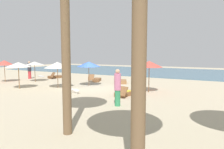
{
  "coord_description": "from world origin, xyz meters",
  "views": [
    {
      "loc": [
        9.01,
        -13.65,
        2.75
      ],
      "look_at": [
        1.37,
        0.56,
        1.1
      ],
      "focal_mm": 33.06,
      "sensor_mm": 36.0,
      "label": 1
    }
  ],
  "objects_px": {
    "umbrella_0": "(149,64)",
    "umbrella_2": "(35,63)",
    "person_0": "(29,70)",
    "umbrella_5": "(4,63)",
    "surfboard": "(41,76)",
    "lounger_3": "(125,93)",
    "person_1": "(118,87)",
    "umbrella_1": "(57,65)",
    "lounger_1": "(123,81)",
    "lounger_2": "(55,77)",
    "umbrella_4": "(89,64)",
    "lounger_4": "(96,80)",
    "dog": "(76,91)",
    "umbrella_6": "(18,65)"
  },
  "relations": [
    {
      "from": "umbrella_0",
      "to": "surfboard",
      "type": "height_order",
      "value": "umbrella_0"
    },
    {
      "from": "lounger_2",
      "to": "dog",
      "type": "xyz_separation_m",
      "value": [
        7.57,
        -5.9,
        0.0
      ]
    },
    {
      "from": "umbrella_5",
      "to": "dog",
      "type": "distance_m",
      "value": 9.85
    },
    {
      "from": "surfboard",
      "to": "lounger_4",
      "type": "bearing_deg",
      "value": -4.01
    },
    {
      "from": "umbrella_2",
      "to": "lounger_4",
      "type": "xyz_separation_m",
      "value": [
        5.15,
        3.06,
        -1.63
      ]
    },
    {
      "from": "umbrella_2",
      "to": "lounger_2",
      "type": "distance_m",
      "value": 3.44
    },
    {
      "from": "umbrella_5",
      "to": "person_1",
      "type": "height_order",
      "value": "umbrella_5"
    },
    {
      "from": "umbrella_0",
      "to": "lounger_4",
      "type": "bearing_deg",
      "value": 153.97
    },
    {
      "from": "umbrella_4",
      "to": "person_1",
      "type": "xyz_separation_m",
      "value": [
        5.24,
        -4.95,
        -0.86
      ]
    },
    {
      "from": "umbrella_1",
      "to": "person_1",
      "type": "height_order",
      "value": "umbrella_1"
    },
    {
      "from": "umbrella_2",
      "to": "umbrella_5",
      "type": "bearing_deg",
      "value": -146.83
    },
    {
      "from": "lounger_1",
      "to": "lounger_3",
      "type": "distance_m",
      "value": 5.78
    },
    {
      "from": "umbrella_1",
      "to": "umbrella_4",
      "type": "xyz_separation_m",
      "value": [
        1.53,
        2.13,
        0.0
      ]
    },
    {
      "from": "person_1",
      "to": "surfboard",
      "type": "relative_size",
      "value": 0.99
    },
    {
      "from": "umbrella_1",
      "to": "umbrella_4",
      "type": "bearing_deg",
      "value": 54.17
    },
    {
      "from": "umbrella_0",
      "to": "umbrella_2",
      "type": "xyz_separation_m",
      "value": [
        -11.57,
        0.08,
        -0.21
      ]
    },
    {
      "from": "lounger_2",
      "to": "surfboard",
      "type": "relative_size",
      "value": 0.89
    },
    {
      "from": "umbrella_1",
      "to": "lounger_1",
      "type": "xyz_separation_m",
      "value": [
        3.46,
        4.81,
        -1.67
      ]
    },
    {
      "from": "umbrella_1",
      "to": "lounger_2",
      "type": "height_order",
      "value": "umbrella_1"
    },
    {
      "from": "person_0",
      "to": "lounger_4",
      "type": "bearing_deg",
      "value": 12.59
    },
    {
      "from": "lounger_2",
      "to": "lounger_3",
      "type": "bearing_deg",
      "value": -24.99
    },
    {
      "from": "umbrella_1",
      "to": "umbrella_2",
      "type": "distance_m",
      "value": 4.88
    },
    {
      "from": "umbrella_1",
      "to": "umbrella_4",
      "type": "height_order",
      "value": "umbrella_1"
    },
    {
      "from": "lounger_3",
      "to": "person_1",
      "type": "bearing_deg",
      "value": -73.62
    },
    {
      "from": "person_1",
      "to": "lounger_4",
      "type": "bearing_deg",
      "value": 129.08
    },
    {
      "from": "umbrella_2",
      "to": "umbrella_6",
      "type": "relative_size",
      "value": 0.94
    },
    {
      "from": "lounger_3",
      "to": "person_0",
      "type": "xyz_separation_m",
      "value": [
        -13.02,
        3.46,
        0.78
      ]
    },
    {
      "from": "umbrella_5",
      "to": "dog",
      "type": "bearing_deg",
      "value": -7.95
    },
    {
      "from": "umbrella_4",
      "to": "dog",
      "type": "bearing_deg",
      "value": -70.78
    },
    {
      "from": "lounger_1",
      "to": "lounger_2",
      "type": "xyz_separation_m",
      "value": [
        -8.34,
        -0.07,
        0.0
      ]
    },
    {
      "from": "lounger_3",
      "to": "person_0",
      "type": "relative_size",
      "value": 0.92
    },
    {
      "from": "lounger_1",
      "to": "umbrella_5",
      "type": "bearing_deg",
      "value": -156.0
    },
    {
      "from": "umbrella_4",
      "to": "lounger_2",
      "type": "distance_m",
      "value": 7.14
    },
    {
      "from": "lounger_1",
      "to": "lounger_3",
      "type": "bearing_deg",
      "value": -63.34
    },
    {
      "from": "lounger_1",
      "to": "lounger_4",
      "type": "xyz_separation_m",
      "value": [
        -2.87,
        -0.02,
        0.0
      ]
    },
    {
      "from": "umbrella_0",
      "to": "person_1",
      "type": "bearing_deg",
      "value": -92.92
    },
    {
      "from": "umbrella_0",
      "to": "lounger_4",
      "type": "relative_size",
      "value": 1.27
    },
    {
      "from": "lounger_1",
      "to": "lounger_2",
      "type": "bearing_deg",
      "value": -179.55
    },
    {
      "from": "umbrella_4",
      "to": "umbrella_6",
      "type": "distance_m",
      "value": 5.51
    },
    {
      "from": "umbrella_5",
      "to": "lounger_4",
      "type": "height_order",
      "value": "umbrella_5"
    },
    {
      "from": "umbrella_6",
      "to": "person_1",
      "type": "xyz_separation_m",
      "value": [
        9.19,
        -1.11,
        -0.9
      ]
    },
    {
      "from": "lounger_2",
      "to": "dog",
      "type": "height_order",
      "value": "lounger_2"
    },
    {
      "from": "lounger_1",
      "to": "umbrella_2",
      "type": "bearing_deg",
      "value": -159.01
    },
    {
      "from": "person_0",
      "to": "umbrella_1",
      "type": "bearing_deg",
      "value": -24.03
    },
    {
      "from": "umbrella_0",
      "to": "surfboard",
      "type": "bearing_deg",
      "value": 165.8
    },
    {
      "from": "umbrella_0",
      "to": "person_1",
      "type": "distance_m",
      "value": 4.61
    },
    {
      "from": "lounger_4",
      "to": "person_0",
      "type": "distance_m",
      "value": 7.78
    },
    {
      "from": "person_0",
      "to": "umbrella_5",
      "type": "bearing_deg",
      "value": -89.3
    },
    {
      "from": "umbrella_4",
      "to": "umbrella_6",
      "type": "relative_size",
      "value": 0.99
    },
    {
      "from": "umbrella_4",
      "to": "umbrella_0",
      "type": "bearing_deg",
      "value": -4.86
    }
  ]
}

